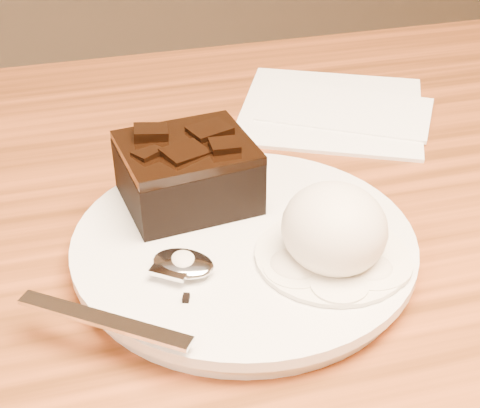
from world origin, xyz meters
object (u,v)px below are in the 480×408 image
object	(u,v)px
plate	(244,249)
napkin	(332,108)
brownie	(188,177)
spoon	(183,266)
ice_cream_scoop	(334,228)

from	to	relation	value
plate	napkin	world-z (taller)	plate
brownie	spoon	bearing A→B (deg)	-104.37
plate	napkin	bearing A→B (deg)	54.31
ice_cream_scoop	spoon	distance (m)	0.10
plate	napkin	distance (m)	0.25
napkin	brownie	bearing A→B (deg)	-139.46
brownie	ice_cream_scoop	size ratio (longest dim) A/B	1.25
brownie	spoon	xyz separation A→B (m)	(-0.02, -0.08, -0.02)
spoon	napkin	world-z (taller)	spoon
brownie	napkin	bearing A→B (deg)	40.54
napkin	plate	bearing A→B (deg)	-125.69
plate	brownie	xyz separation A→B (m)	(-0.03, 0.05, 0.03)
plate	ice_cream_scoop	distance (m)	0.07
spoon	napkin	xyz separation A→B (m)	(0.19, 0.23, -0.02)
plate	napkin	xyz separation A→B (m)	(0.14, 0.20, -0.01)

